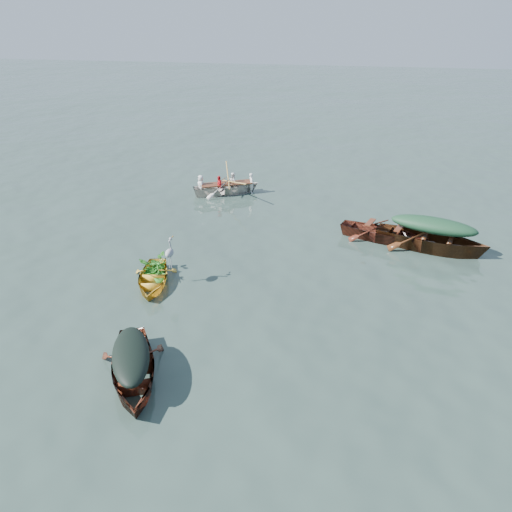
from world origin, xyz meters
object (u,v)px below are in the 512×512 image
at_px(open_wooden_boat, 383,241).
at_px(rowed_boat, 227,194).
at_px(dark_covered_boat, 134,380).
at_px(green_tarp_boat, 429,250).
at_px(heron, 170,257).
at_px(yellow_dinghy, 153,284).

relative_size(open_wooden_boat, rowed_boat, 1.04).
xyz_separation_m(dark_covered_boat, green_tarp_boat, (6.81, 8.38, 0.00)).
relative_size(open_wooden_boat, heron, 4.60).
bearing_deg(dark_covered_boat, open_wooden_boat, 32.66).
bearing_deg(rowed_boat, green_tarp_boat, -144.87).
bearing_deg(rowed_boat, heron, 155.74).
relative_size(dark_covered_boat, heron, 4.17).
bearing_deg(open_wooden_boat, green_tarp_boat, -88.81).
bearing_deg(green_tarp_boat, dark_covered_boat, 156.19).
xyz_separation_m(open_wooden_boat, rowed_boat, (-6.74, 3.61, 0.00)).
xyz_separation_m(green_tarp_boat, heron, (-7.62, -4.13, 0.85)).
relative_size(yellow_dinghy, rowed_boat, 0.72).
relative_size(dark_covered_boat, green_tarp_boat, 0.75).
bearing_deg(rowed_boat, dark_covered_boat, 157.85).
bearing_deg(green_tarp_boat, heron, 133.75).
xyz_separation_m(yellow_dinghy, green_tarp_boat, (8.13, 4.32, 0.00)).
distance_m(dark_covered_boat, open_wooden_boat, 10.26).
xyz_separation_m(dark_covered_boat, open_wooden_boat, (5.27, 8.80, 0.00)).
bearing_deg(dark_covered_boat, green_tarp_boat, 24.45).
bearing_deg(heron, open_wooden_boat, 21.14).
bearing_deg(dark_covered_boat, heron, 74.30).
bearing_deg(dark_covered_boat, yellow_dinghy, 81.63).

